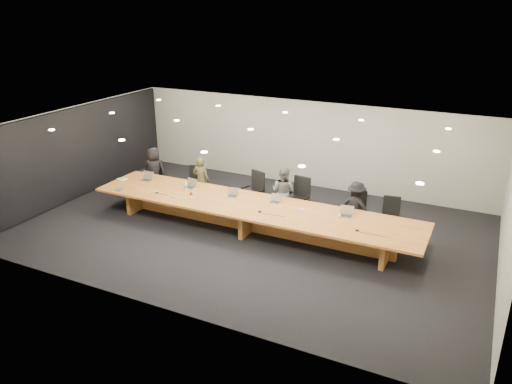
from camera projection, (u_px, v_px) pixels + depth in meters
ground at (251, 230)px, 13.34m from camera, size 12.00×12.00×0.00m
back_wall at (306, 144)px, 16.19m from camera, size 12.00×0.02×2.80m
left_wall_panel at (78, 153)px, 15.27m from camera, size 0.08×7.84×2.74m
conference_table at (251, 213)px, 13.15m from camera, size 9.00×1.80×0.75m
chair_far_left at (154, 176)px, 15.87m from camera, size 0.60×0.60×1.02m
chair_left at (195, 183)px, 15.26m from camera, size 0.68×0.68×1.05m
chair_mid_left at (252, 192)px, 14.37m from camera, size 0.78×0.78×1.20m
chair_mid_right at (298, 198)px, 13.90m from camera, size 0.68×0.68×1.20m
chair_right at (355, 210)px, 13.27m from camera, size 0.61×0.61×1.07m
chair_far_right at (390, 217)px, 12.87m from camera, size 0.60×0.60×1.05m
person_a at (154, 171)px, 15.71m from camera, size 0.82×0.65×1.48m
person_b at (201, 180)px, 14.93m from camera, size 0.56×0.40×1.45m
person_c at (283, 192)px, 13.98m from camera, size 0.79×0.65×1.47m
person_d at (356, 207)px, 13.06m from camera, size 0.98×0.67×1.39m
laptop_a at (146, 176)px, 14.74m from camera, size 0.35×0.26×0.27m
laptop_b at (189, 184)px, 14.18m from camera, size 0.37×0.30×0.26m
laptop_c at (232, 193)px, 13.56m from camera, size 0.33×0.26×0.23m
laptop_d at (275, 199)px, 13.14m from camera, size 0.29×0.22×0.23m
laptop_e at (346, 212)px, 12.29m from camera, size 0.37×0.29×0.26m
water_bottle at (186, 187)px, 13.96m from camera, size 0.08×0.08×0.25m
amber_mug at (191, 194)px, 13.68m from camera, size 0.09×0.09×0.09m
paper_cup_near at (302, 210)px, 12.58m from camera, size 0.09×0.09×0.10m
paper_cup_far at (339, 217)px, 12.24m from camera, size 0.09×0.09×0.09m
notepad at (122, 179)px, 14.91m from camera, size 0.31×0.27×0.02m
lime_gadget at (122, 178)px, 14.91m from camera, size 0.16×0.12×0.02m
av_box at (119, 190)px, 14.03m from camera, size 0.21×0.17×0.03m
mic_left at (157, 192)px, 13.85m from camera, size 0.14×0.14×0.03m
mic_center at (260, 211)px, 12.62m from camera, size 0.13×0.13×0.03m
mic_right at (357, 230)px, 11.59m from camera, size 0.11×0.11×0.03m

